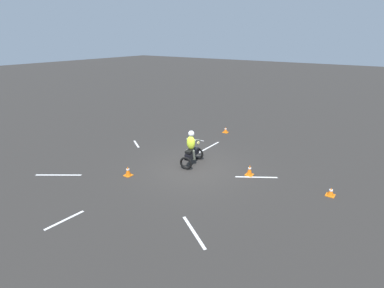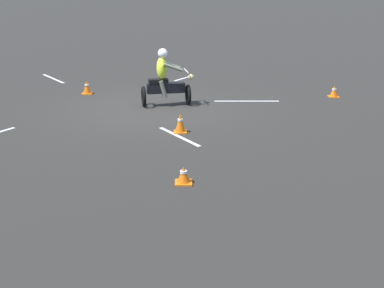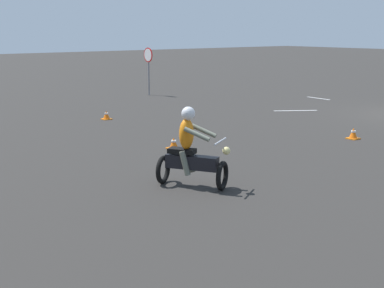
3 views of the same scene
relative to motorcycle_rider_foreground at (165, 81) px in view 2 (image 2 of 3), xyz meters
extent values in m
plane|color=#2D2B28|center=(0.36, 0.37, -0.73)|extent=(120.00, 120.00, 0.00)
torus|color=black|center=(-0.67, -0.12, -0.43)|extent=(0.20, 0.61, 0.60)
torus|color=black|center=(0.61, 0.11, -0.43)|extent=(0.20, 0.61, 0.60)
cube|color=black|center=(-0.03, -0.01, -0.21)|extent=(1.13, 0.43, 0.28)
cube|color=black|center=(0.18, 0.03, 0.01)|extent=(0.60, 0.35, 0.10)
cylinder|color=silver|center=(-0.63, -0.11, 0.27)|extent=(0.16, 0.70, 0.04)
sphere|color=#F2E08C|center=(-0.75, -0.13, 0.09)|extent=(0.19, 0.19, 0.16)
ellipsoid|color=#D8F233|center=(0.08, 0.01, 0.37)|extent=(0.35, 0.44, 0.64)
cylinder|color=slate|center=(-0.25, 0.16, 0.42)|extent=(0.55, 0.18, 0.27)
cylinder|color=slate|center=(-0.18, -0.23, 0.42)|extent=(0.55, 0.18, 0.27)
cylinder|color=slate|center=(0.04, 0.15, -0.21)|extent=(0.26, 0.16, 0.51)
cylinder|color=slate|center=(0.09, -0.13, -0.21)|extent=(0.26, 0.16, 0.51)
sphere|color=white|center=(0.04, 0.01, 0.79)|extent=(0.32, 0.32, 0.28)
cube|color=orange|center=(2.55, -1.56, -0.71)|extent=(0.32, 0.32, 0.03)
cone|color=orange|center=(2.55, -1.56, -0.50)|extent=(0.24, 0.24, 0.40)
cylinder|color=white|center=(2.55, -1.56, -0.44)|extent=(0.13, 0.13, 0.05)
cube|color=orange|center=(-0.48, 2.70, -0.71)|extent=(0.32, 0.32, 0.03)
cone|color=orange|center=(-0.48, 2.70, -0.47)|extent=(0.24, 0.24, 0.45)
cylinder|color=white|center=(-0.48, 2.70, -0.41)|extent=(0.13, 0.13, 0.05)
cube|color=orange|center=(-0.58, 5.96, -0.71)|extent=(0.32, 0.32, 0.03)
cone|color=orange|center=(-0.58, 5.96, -0.55)|extent=(0.24, 0.24, 0.30)
cylinder|color=white|center=(-0.58, 5.96, -0.50)|extent=(0.13, 0.13, 0.05)
cube|color=orange|center=(-5.21, -1.06, -0.71)|extent=(0.32, 0.32, 0.03)
cone|color=orange|center=(-5.21, -1.06, -0.53)|extent=(0.24, 0.24, 0.33)
cylinder|color=white|center=(-5.21, -1.06, -0.48)|extent=(0.13, 0.13, 0.05)
cube|color=silver|center=(-0.46, 3.04, -0.72)|extent=(1.03, 1.56, 0.01)
cube|color=silver|center=(-2.44, -0.53, -0.72)|extent=(1.95, 0.11, 0.01)
cube|color=silver|center=(-0.53, -4.12, -0.72)|extent=(0.75, 1.06, 0.01)
cube|color=silver|center=(4.23, -4.08, -0.72)|extent=(1.20, 1.69, 0.01)
camera|label=1|loc=(10.54, 7.34, 4.94)|focal=28.00mm
camera|label=2|loc=(-0.67, 15.16, 3.06)|focal=50.00mm
camera|label=3|loc=(-9.71, 19.30, 2.45)|focal=50.00mm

